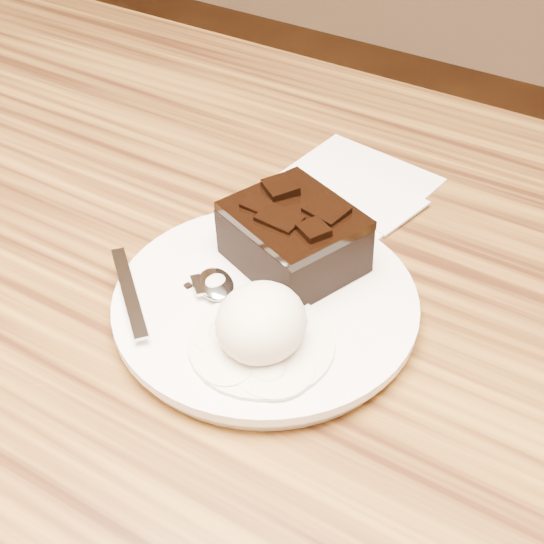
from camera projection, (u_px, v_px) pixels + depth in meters
The scene contains 10 objects.
dining_table at pixel (202, 485), 0.94m from camera, with size 1.20×0.80×0.75m, color #331B0E, non-canonical shape.
plate at pixel (266, 307), 0.62m from camera, with size 0.25×0.25×0.02m, color white.
brownie at pixel (294, 240), 0.64m from camera, with size 0.10×0.09×0.05m, color black.
ice_cream_scoop at pixel (261, 323), 0.56m from camera, with size 0.07×0.07×0.06m, color silver.
melt_puddle at pixel (261, 344), 0.58m from camera, with size 0.11×0.11×0.00m, color white.
spoon at pixel (216, 286), 0.62m from camera, with size 0.03×0.17×0.01m, color silver, non-canonical shape.
napkin at pixel (352, 185), 0.77m from camera, with size 0.14×0.14×0.01m, color white.
crumb_a at pixel (304, 323), 0.59m from camera, with size 0.01×0.01×0.00m, color black.
crumb_b at pixel (188, 286), 0.63m from camera, with size 0.01×0.01×0.00m, color black.
crumb_c at pixel (220, 297), 0.62m from camera, with size 0.01×0.00×0.00m, color black.
Camera 1 is at (0.35, -0.42, 1.19)m, focal length 50.88 mm.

